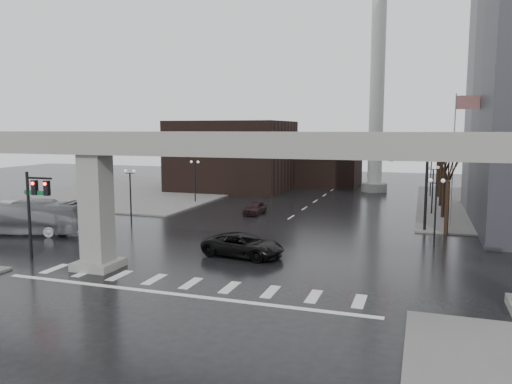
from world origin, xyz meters
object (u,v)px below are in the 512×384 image
pickup_truck (243,245)px  far_car (255,208)px  city_bus (24,217)px  signal_mast_arm (382,164)px

pickup_truck → far_car: size_ratio=1.49×
city_bus → far_car: (15.36, 15.60, -0.80)m
pickup_truck → city_bus: 20.19m
pickup_truck → city_bus: bearing=94.4°
pickup_truck → far_car: 17.45m
signal_mast_arm → city_bus: bearing=-157.2°
signal_mast_arm → far_car: signal_mast_arm is taller
signal_mast_arm → pickup_truck: size_ratio=2.09×
city_bus → far_car: city_bus is taller
far_car → signal_mast_arm: bearing=-13.9°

